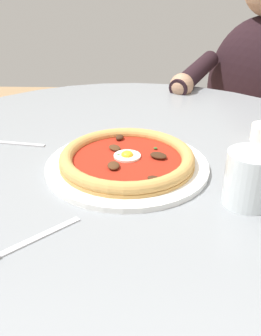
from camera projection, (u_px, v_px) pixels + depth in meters
The scene contains 5 objects.
dining_table at pixel (128, 203), 0.82m from camera, with size 1.05×1.05×0.74m.
pizza_on_plate at pixel (125, 161), 0.71m from camera, with size 0.30×0.30×0.03m.
water_glass at pixel (249, 182), 0.60m from camera, with size 0.08×0.08×0.09m.
fork_utensil at pixel (4, 142), 0.82m from camera, with size 0.18×0.04×0.00m.
diner_person at pixel (248, 145), 1.42m from camera, with size 0.54×0.44×1.10m.
Camera 1 is at (0.03, -0.69, 1.07)m, focal length 41.46 mm.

